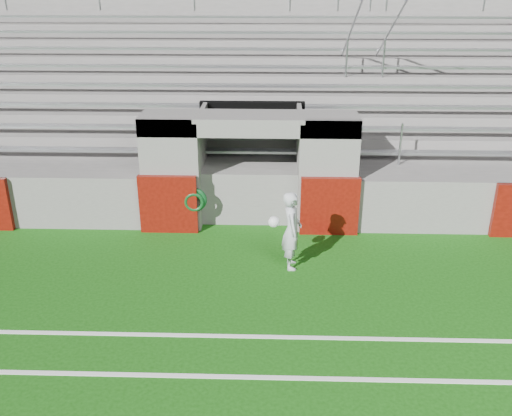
{
  "coord_description": "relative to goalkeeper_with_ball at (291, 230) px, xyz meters",
  "views": [
    {
      "loc": [
        0.53,
        -8.74,
        5.61
      ],
      "look_at": [
        0.2,
        1.8,
        1.1
      ],
      "focal_mm": 40.0,
      "sensor_mm": 36.0,
      "label": 1
    }
  ],
  "objects": [
    {
      "name": "ground",
      "position": [
        -0.91,
        -1.4,
        -0.81
      ],
      "size": [
        90.0,
        90.0,
        0.0
      ],
      "primitive_type": "plane",
      "color": "#11480C",
      "rests_on": "ground"
    },
    {
      "name": "stadium_structure",
      "position": [
        -0.91,
        6.57,
        0.68
      ],
      "size": [
        26.0,
        8.48,
        5.42
      ],
      "color": "slate",
      "rests_on": "ground"
    },
    {
      "name": "goalkeeper_with_ball",
      "position": [
        0.0,
        0.0,
        0.0
      ],
      "size": [
        0.67,
        0.61,
        1.61
      ],
      "color": "#B2B5BC",
      "rests_on": "ground"
    },
    {
      "name": "hose_coil",
      "position": [
        -2.12,
        1.54,
        -0.03
      ],
      "size": [
        0.57,
        0.15,
        0.57
      ],
      "color": "#0D431B",
      "rests_on": "ground"
    }
  ]
}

